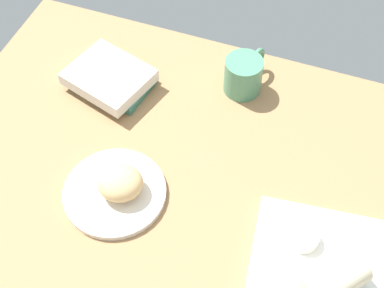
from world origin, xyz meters
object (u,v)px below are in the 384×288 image
scone_pastry (120,183)px  square_plate (318,268)px  sauce_cup (304,238)px  round_plate (115,192)px  book_stack (110,79)px  coffee_mug (244,74)px  breakfast_wrap (335,281)px

scone_pastry → square_plate: size_ratio=0.37×
sauce_cup → round_plate: bearing=3.2°
scone_pastry → book_stack: size_ratio=0.43×
scone_pastry → coffee_mug: 39.84cm
square_plate → coffee_mug: size_ratio=1.87×
sauce_cup → breakfast_wrap: (-7.07, 7.39, 1.77)cm
sauce_cup → coffee_mug: coffee_mug is taller
scone_pastry → book_stack: bearing=-60.7°
breakfast_wrap → book_stack: (59.50, -32.28, -2.00)cm
square_plate → sauce_cup: bearing=-46.3°
coffee_mug → sauce_cup: bearing=122.8°
round_plate → sauce_cup: 39.10cm
scone_pastry → sauce_cup: (-37.56, -1.61, -1.42)cm
breakfast_wrap → coffee_mug: (29.87, -42.78, -0.14)cm
square_plate → sauce_cup: 6.07cm
scone_pastry → round_plate: bearing=20.7°
round_plate → square_plate: 42.95cm
round_plate → sauce_cup: size_ratio=3.69×
book_stack → round_plate: bearing=116.5°
sauce_cup → book_stack: book_stack is taller
book_stack → coffee_mug: bearing=-160.5°
square_plate → breakfast_wrap: 6.00cm
square_plate → sauce_cup: (3.93, -4.10, 2.15)cm
square_plate → breakfast_wrap: size_ratio=2.13×
breakfast_wrap → book_stack: breakfast_wrap is taller
round_plate → coffee_mug: 41.06cm
scone_pastry → sauce_cup: size_ratio=1.61×
square_plate → breakfast_wrap: breakfast_wrap is taller
scone_pastry → book_stack: 30.44cm
round_plate → breakfast_wrap: breakfast_wrap is taller
round_plate → square_plate: square_plate is taller
scone_pastry → breakfast_wrap: size_ratio=0.79×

